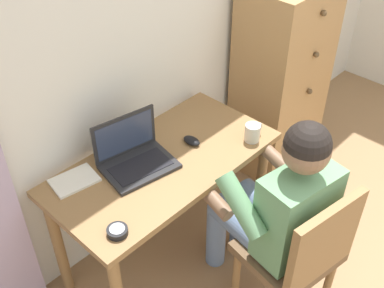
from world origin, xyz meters
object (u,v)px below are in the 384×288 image
at_px(dresser, 281,79).
at_px(chair, 300,253).
at_px(coffee_mug, 253,132).
at_px(desk_clock, 117,231).
at_px(laptop, 134,156).
at_px(notebook_pad, 74,180).
at_px(computer_mouse, 192,141).
at_px(desk, 164,177).
at_px(person_seated, 276,203).

relative_size(dresser, chair, 1.50).
xyz_separation_m(dresser, coffee_mug, (-0.74, -0.32, 0.13)).
bearing_deg(dresser, desk_clock, -169.38).
height_order(laptop, notebook_pad, laptop).
bearing_deg(computer_mouse, coffee_mug, -41.50).
distance_m(desk, dresser, 1.17).
bearing_deg(computer_mouse, notebook_pad, 161.02).
bearing_deg(chair, computer_mouse, 88.48).
height_order(chair, notebook_pad, chair).
xyz_separation_m(desk, dresser, (1.17, 0.10, 0.03)).
bearing_deg(notebook_pad, laptop, -12.30).
xyz_separation_m(person_seated, coffee_mug, (0.23, 0.33, 0.12)).
xyz_separation_m(dresser, notebook_pad, (-1.56, 0.09, 0.09)).
relative_size(dresser, notebook_pad, 6.19).
xyz_separation_m(desk, notebook_pad, (-0.39, 0.19, 0.12)).
bearing_deg(person_seated, desk, 110.50).
distance_m(dresser, person_seated, 1.16).
bearing_deg(chair, laptop, 109.77).
xyz_separation_m(laptop, coffee_mug, (0.55, -0.30, -0.00)).
distance_m(desk, computer_mouse, 0.24).
distance_m(desk, notebook_pad, 0.46).
distance_m(chair, desk_clock, 0.86).
bearing_deg(chair, desk, 103.73).
bearing_deg(desk_clock, coffee_mug, -0.95).
bearing_deg(person_seated, computer_mouse, 90.80).
xyz_separation_m(dresser, desk_clock, (-1.63, -0.31, 0.10)).
bearing_deg(laptop, dresser, 0.93).
distance_m(person_seated, notebook_pad, 0.95).
xyz_separation_m(laptop, notebook_pad, (-0.28, 0.11, -0.05)).
xyz_separation_m(chair, computer_mouse, (0.02, 0.72, 0.27)).
distance_m(desk, laptop, 0.22).
bearing_deg(dresser, computer_mouse, -173.50).
bearing_deg(computer_mouse, dresser, 6.31).
relative_size(dresser, coffee_mug, 10.83).
height_order(person_seated, desk_clock, person_seated).
bearing_deg(desk, laptop, 143.67).
bearing_deg(dresser, notebook_pad, 176.72).
xyz_separation_m(laptop, desk_clock, (-0.35, -0.28, -0.04)).
xyz_separation_m(desk, coffee_mug, (0.43, -0.22, 0.16)).
height_order(dresser, desk_clock, dresser).
distance_m(dresser, notebook_pad, 1.57).
bearing_deg(chair, person_seated, 81.64).
distance_m(chair, person_seated, 0.26).
xyz_separation_m(dresser, computer_mouse, (-0.97, -0.11, 0.10)).
bearing_deg(coffee_mug, laptop, 151.29).
bearing_deg(desk_clock, laptop, 39.49).
relative_size(chair, notebook_pad, 4.11).
height_order(desk, notebook_pad, notebook_pad).
height_order(computer_mouse, coffee_mug, coffee_mug).
bearing_deg(desk_clock, person_seated, -27.31).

